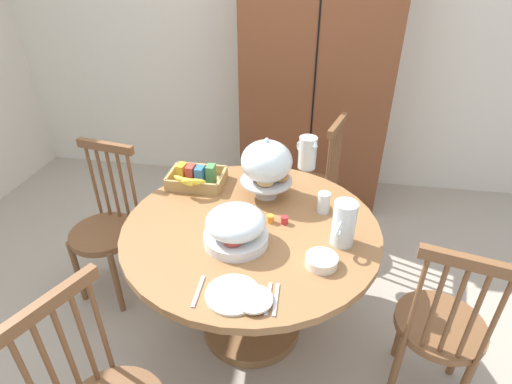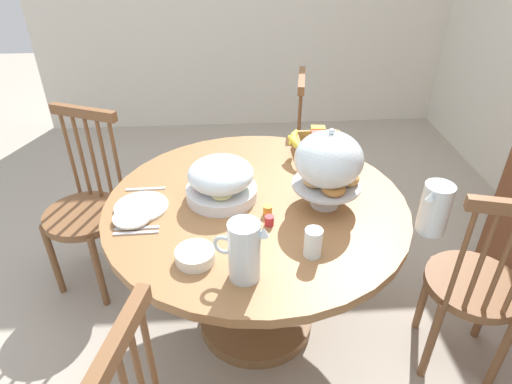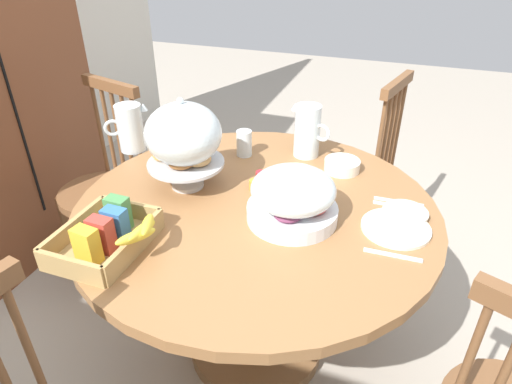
{
  "view_description": "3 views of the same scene",
  "coord_description": "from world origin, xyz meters",
  "views": [
    {
      "loc": [
        0.32,
        -1.64,
        1.92
      ],
      "look_at": [
        0.03,
        0.09,
        0.84
      ],
      "focal_mm": 28.36,
      "sensor_mm": 36.0,
      "label": 1
    },
    {
      "loc": [
        1.57,
        -0.16,
        1.8
      ],
      "look_at": [
        0.03,
        -0.06,
        0.79
      ],
      "focal_mm": 31.31,
      "sensor_mm": 36.0,
      "label": 2
    },
    {
      "loc": [
        -1.2,
        -0.5,
        1.58
      ],
      "look_at": [
        0.03,
        -0.06,
        0.79
      ],
      "focal_mm": 31.09,
      "sensor_mm": 36.0,
      "label": 3
    }
  ],
  "objects": [
    {
      "name": "jam_jar_apricot",
      "position": [
        0.12,
        -0.01,
        0.76
      ],
      "size": [
        0.04,
        0.04,
        0.04
      ],
      "primitive_type": "cylinder",
      "color": "orange",
      "rests_on": "dining_table"
    },
    {
      "name": "dining_table",
      "position": [
        0.03,
        -0.06,
        0.54
      ],
      "size": [
        1.27,
        1.27,
        0.74
      ],
      "color": "olive",
      "rests_on": "ground_plane"
    },
    {
      "name": "dinner_fork",
      "position": [
        0.21,
        -0.52,
        0.74
      ],
      "size": [
        0.02,
        0.17,
        0.01
      ],
      "primitive_type": "cube",
      "rotation": [
        0.0,
        0.0,
        4.74
      ],
      "color": "silver",
      "rests_on": "dining_table"
    },
    {
      "name": "jam_jar_strawberry",
      "position": [
        0.19,
        -0.01,
        0.76
      ],
      "size": [
        0.04,
        0.04,
        0.04
      ],
      "primitive_type": "cylinder",
      "color": "#B7282D",
      "rests_on": "dining_table"
    },
    {
      "name": "china_plate_small",
      "position": [
        0.13,
        -0.55,
        0.76
      ],
      "size": [
        0.15,
        0.15,
        0.01
      ],
      "primitive_type": "cylinder",
      "color": "white",
      "rests_on": "china_plate_large"
    },
    {
      "name": "cereal_bowl",
      "position": [
        0.38,
        -0.29,
        0.76
      ],
      "size": [
        0.14,
        0.14,
        0.04
      ],
      "primitive_type": "cylinder",
      "color": "white",
      "rests_on": "dining_table"
    },
    {
      "name": "ground_plane",
      "position": [
        0.0,
        0.0,
        0.0
      ],
      "size": [
        10.0,
        10.0,
        0.0
      ],
      "primitive_type": "plane",
      "color": "#A89E8E"
    },
    {
      "name": "drinking_glass",
      "position": [
        0.38,
        0.12,
        0.8
      ],
      "size": [
        0.06,
        0.06,
        0.11
      ],
      "primitive_type": "cylinder",
      "color": "silver",
      "rests_on": "dining_table"
    },
    {
      "name": "cereal_basket",
      "position": [
        -0.35,
        0.27,
        0.79
      ],
      "size": [
        0.32,
        0.3,
        0.12
      ],
      "color": "tan",
      "rests_on": "dining_table"
    },
    {
      "name": "fruit_platter_covered",
      "position": [
        -0.01,
        -0.2,
        0.83
      ],
      "size": [
        0.3,
        0.3,
        0.18
      ],
      "color": "silver",
      "rests_on": "dining_table"
    },
    {
      "name": "orange_juice_pitcher",
      "position": [
        0.47,
        -0.12,
        0.84
      ],
      "size": [
        0.11,
        0.19,
        0.22
      ],
      "color": "silver",
      "rests_on": "dining_table"
    },
    {
      "name": "soup_spoon",
      "position": [
        -0.1,
        -0.53,
        0.74
      ],
      "size": [
        0.02,
        0.17,
        0.01
      ],
      "primitive_type": "cube",
      "rotation": [
        0.0,
        0.0,
        4.74
      ],
      "color": "silver",
      "rests_on": "dining_table"
    },
    {
      "name": "table_knife",
      "position": [
        0.18,
        -0.52,
        0.74
      ],
      "size": [
        0.02,
        0.17,
        0.01
      ],
      "primitive_type": "cube",
      "rotation": [
        0.0,
        0.0,
        4.74
      ],
      "color": "silver",
      "rests_on": "dining_table"
    },
    {
      "name": "windsor_chair_far_side",
      "position": [
        0.93,
        -0.3,
        0.45
      ],
      "size": [
        0.42,
        0.42,
        0.97
      ],
      "color": "brown",
      "rests_on": "ground_plane"
    },
    {
      "name": "windsor_chair_near_window",
      "position": [
        0.31,
        0.84,
        0.45
      ],
      "size": [
        0.42,
        0.42,
        0.97
      ],
      "color": "brown",
      "rests_on": "ground_plane"
    },
    {
      "name": "pastry_stand_with_dome",
      "position": [
        0.06,
        0.23,
        0.94
      ],
      "size": [
        0.28,
        0.28,
        0.34
      ],
      "color": "silver",
      "rests_on": "dining_table"
    },
    {
      "name": "milk_pitcher",
      "position": [
        0.26,
        0.6,
        0.83
      ],
      "size": [
        0.14,
        0.16,
        0.2
      ],
      "color": "silver",
      "rests_on": "dining_table"
    },
    {
      "name": "china_plate_large",
      "position": [
        0.04,
        -0.53,
        0.75
      ],
      "size": [
        0.22,
        0.22,
        0.01
      ],
      "primitive_type": "cylinder",
      "color": "white",
      "rests_on": "dining_table"
    }
  ]
}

